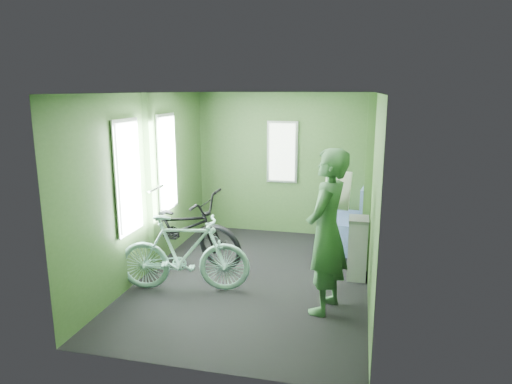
% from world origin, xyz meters
% --- Properties ---
extents(room, '(4.00, 4.02, 2.31)m').
position_xyz_m(room, '(-0.04, 0.04, 1.44)').
color(room, black).
rests_on(room, ground).
extents(bicycle_black, '(2.10, 1.38, 1.13)m').
position_xyz_m(bicycle_black, '(-1.12, 0.32, 0.00)').
color(bicycle_black, black).
rests_on(bicycle_black, ground).
extents(bicycle_mint, '(1.61, 0.76, 0.96)m').
position_xyz_m(bicycle_mint, '(-0.72, -0.53, 0.00)').
color(bicycle_mint, '#8FC9BF').
rests_on(bicycle_mint, ground).
extents(passenger, '(0.58, 0.75, 1.77)m').
position_xyz_m(passenger, '(0.93, -0.65, 0.88)').
color(passenger, '#305835').
rests_on(passenger, ground).
extents(waste_box, '(0.23, 0.32, 0.79)m').
position_xyz_m(waste_box, '(1.26, 0.32, 0.39)').
color(waste_box, slate).
rests_on(waste_box, ground).
extents(bench_seat, '(0.64, 1.00, 0.99)m').
position_xyz_m(bench_seat, '(1.15, 1.45, 0.29)').
color(bench_seat, navy).
rests_on(bench_seat, ground).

